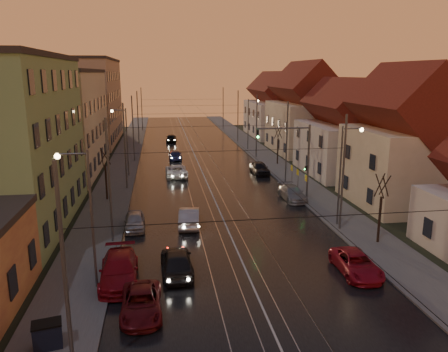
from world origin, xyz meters
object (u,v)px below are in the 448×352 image
driving_car_4 (171,138)px  dumpster (48,336)px  traffic_light_mast (298,152)px  parked_left_3 (135,221)px  parked_right_1 (292,193)px  street_lamp_0 (85,207)px  street_lamp_1 (344,166)px  driving_car_3 (175,155)px  parked_left_2 (119,270)px  driving_car_2 (176,171)px  driving_car_0 (177,261)px  driving_car_1 (189,217)px  parked_left_1 (141,303)px  parked_right_2 (260,168)px  street_lamp_2 (124,135)px  parked_right_0 (356,264)px  street_lamp_3 (250,119)px

driving_car_4 → dumpster: driving_car_4 is taller
traffic_light_mast → driving_car_4: bearing=106.3°
parked_left_3 → parked_right_1: bearing=20.1°
traffic_light_mast → parked_right_1: bearing=-149.4°
street_lamp_0 → street_lamp_1: same height
driving_car_3 → traffic_light_mast: bearing=117.8°
traffic_light_mast → parked_left_2: size_ratio=1.36×
traffic_light_mast → driving_car_4: 39.50m
parked_left_2 → driving_car_2: bearing=78.3°
street_lamp_1 → dumpster: 23.86m
driving_car_0 → driving_car_1: (1.34, 8.47, -0.04)m
driving_car_4 → parked_left_1: driving_car_4 is taller
parked_right_1 → dumpster: 27.47m
street_lamp_1 → parked_right_2: bearing=97.1°
driving_car_4 → parked_left_2: parked_left_2 is taller
street_lamp_0 → parked_left_3: bearing=78.7°
street_lamp_2 → driving_car_3: 11.97m
parked_right_2 → dumpster: parked_right_2 is taller
parked_left_1 → parked_right_0: size_ratio=0.96×
driving_car_4 → parked_right_2: parked_right_2 is taller
driving_car_3 → street_lamp_1: bearing=113.0°
parked_left_2 → parked_right_0: parked_left_2 is taller
parked_left_1 → parked_right_0: 13.05m
parked_right_0 → traffic_light_mast: bearing=86.7°
street_lamp_1 → street_lamp_2: same height
street_lamp_3 → traffic_light_mast: size_ratio=1.11×
street_lamp_3 → parked_left_1: size_ratio=1.82×
driving_car_3 → parked_left_2: bearing=83.4°
parked_left_1 → parked_right_1: size_ratio=0.96×
driving_car_0 → driving_car_1: size_ratio=1.02×
parked_right_1 → parked_right_2: (-0.65, 11.16, 0.09)m
parked_left_2 → dumpster: bearing=-115.0°
driving_car_2 → dumpster: 33.11m
street_lamp_1 → driving_car_1: size_ratio=1.76×
driving_car_0 → driving_car_4: size_ratio=1.10×
street_lamp_2 → parked_left_1: size_ratio=1.82×
parked_right_1 → parked_left_3: bearing=-160.3°
street_lamp_0 → dumpster: size_ratio=6.67×
traffic_light_mast → street_lamp_2: bearing=144.9°
driving_car_2 → driving_car_3: driving_car_2 is taller
street_lamp_0 → driving_car_1: (6.22, 9.78, -4.14)m
parked_left_3 → parked_left_2: bearing=-95.0°
parked_left_2 → parked_left_1: bearing=-71.6°
street_lamp_2 → parked_right_1: 21.05m
parked_left_1 → parked_right_2: 32.56m
driving_car_3 → parked_right_2: parked_right_2 is taller
driving_car_2 → driving_car_4: driving_car_2 is taller
street_lamp_1 → parked_right_1: street_lamp_1 is taller
traffic_light_mast → driving_car_2: (-11.22, 10.93, -3.87)m
driving_car_2 → parked_left_1: 30.12m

